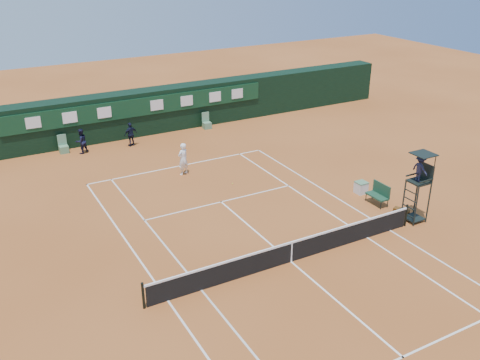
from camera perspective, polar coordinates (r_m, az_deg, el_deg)
name	(u,v)px	position (r m, az deg, el deg)	size (l,w,h in m)	color
ground	(291,262)	(22.58, 5.46, -8.67)	(90.00, 90.00, 0.00)	#AC5B28
court_lines	(291,262)	(22.58, 5.46, -8.66)	(11.05, 23.85, 0.01)	white
tennis_net	(291,251)	(22.32, 5.51, -7.57)	(12.90, 0.10, 1.10)	black
back_wall	(139,112)	(37.54, -10.71, 7.10)	(40.00, 1.65, 3.00)	black
linesman_chair_left	(64,148)	(35.51, -18.30, 3.28)	(0.55, 0.50, 1.15)	#59895F
linesman_chair_right	(207,124)	(38.35, -3.57, 5.98)	(0.55, 0.50, 1.15)	#598864
umpire_chair	(420,173)	(25.88, 18.64, 0.68)	(0.96, 0.95, 3.42)	black
player_bench	(379,193)	(27.84, 14.61, -1.35)	(0.56, 1.20, 1.10)	#1A412C
tennis_bag	(401,211)	(27.29, 16.82, -3.23)	(0.32, 0.73, 0.28)	black
cooler	(361,187)	(28.92, 12.79, -0.78)	(0.57, 0.57, 0.65)	silver
tennis_ball	(232,184)	(29.36, -0.83, -0.39)	(0.06, 0.06, 0.06)	#C2D932
player	(183,159)	(30.44, -6.10, 2.24)	(0.69, 0.45, 1.88)	white
ball_kid_left	(81,141)	(34.91, -16.58, 3.99)	(0.77, 0.60, 1.59)	black
ball_kid_right	(131,134)	(35.44, -11.57, 4.80)	(0.93, 0.39, 1.58)	black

